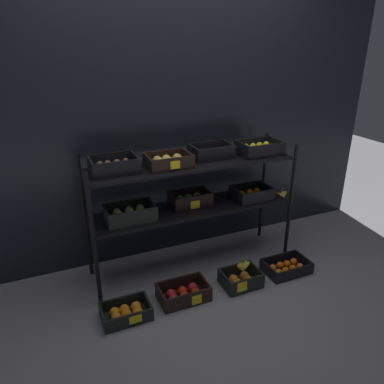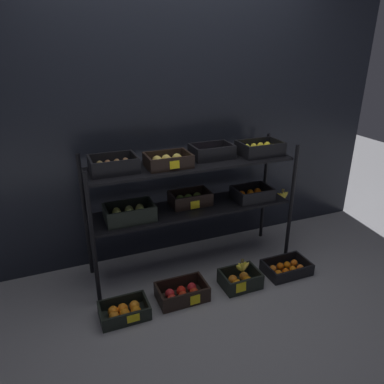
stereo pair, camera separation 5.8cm
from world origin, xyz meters
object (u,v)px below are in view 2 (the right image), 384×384
(banana_bunch_loose, at_px, (242,267))
(crate_ground_apple_red, at_px, (182,293))
(display_rack, at_px, (191,184))
(crate_ground_tangerine, at_px, (286,268))
(crate_ground_center_orange, at_px, (240,280))
(crate_ground_orange, at_px, (124,312))

(banana_bunch_loose, bearing_deg, crate_ground_apple_red, 176.37)
(display_rack, xyz_separation_m, crate_ground_tangerine, (0.70, -0.41, -0.72))
(display_rack, bearing_deg, crate_ground_center_orange, -59.46)
(crate_ground_center_orange, bearing_deg, crate_ground_apple_red, 177.07)
(display_rack, relative_size, crate_ground_apple_red, 4.74)
(crate_ground_apple_red, height_order, crate_ground_center_orange, crate_ground_center_orange)
(crate_ground_center_orange, distance_m, banana_bunch_loose, 0.13)
(display_rack, relative_size, banana_bunch_loose, 13.17)
(crate_ground_apple_red, height_order, banana_bunch_loose, banana_bunch_loose)
(crate_ground_orange, distance_m, banana_bunch_loose, 0.96)
(crate_ground_center_orange, bearing_deg, crate_ground_tangerine, 1.16)
(crate_ground_apple_red, relative_size, crate_ground_tangerine, 0.99)
(display_rack, height_order, crate_ground_center_orange, display_rack)
(crate_ground_orange, xyz_separation_m, crate_ground_center_orange, (0.94, 0.01, 0.01))
(crate_ground_center_orange, height_order, banana_bunch_loose, banana_bunch_loose)
(display_rack, xyz_separation_m, crate_ground_center_orange, (0.25, -0.42, -0.71))
(crate_ground_orange, xyz_separation_m, crate_ground_tangerine, (1.39, 0.02, -0.01))
(crate_ground_orange, relative_size, crate_ground_center_orange, 1.13)
(crate_ground_apple_red, xyz_separation_m, crate_ground_tangerine, (0.94, -0.02, -0.01))
(crate_ground_apple_red, height_order, crate_ground_tangerine, crate_ground_apple_red)
(display_rack, height_order, crate_ground_tangerine, display_rack)
(display_rack, distance_m, crate_ground_orange, 1.08)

